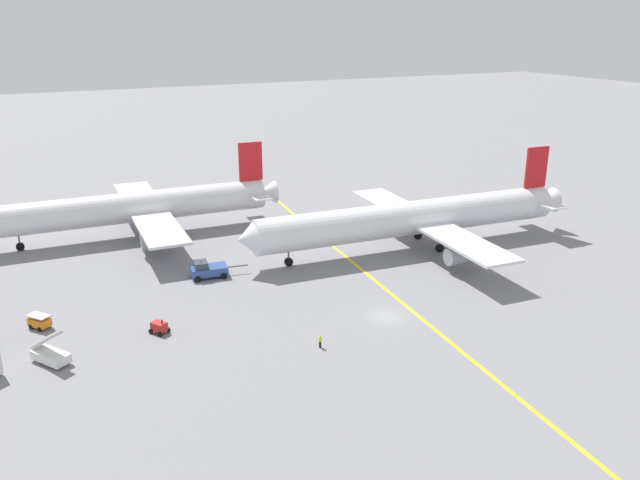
{
  "coord_description": "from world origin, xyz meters",
  "views": [
    {
      "loc": [
        -39.81,
        -62.41,
        35.8
      ],
      "look_at": [
        0.41,
        20.06,
        4.0
      ],
      "focal_mm": 35.89,
      "sensor_mm": 36.0,
      "label": 1
    }
  ],
  "objects_px": {
    "airliner_at_gate_left": "(136,208)",
    "gse_stair_truck_yellow": "(50,354)",
    "airliner_being_pushed": "(413,218)",
    "pushback_tug": "(208,269)",
    "gse_baggage_cart_near_cluster": "(39,322)",
    "ground_crew_wing_walker_right": "(320,341)",
    "gse_gpu_cart_small": "(159,327)"
  },
  "relations": [
    {
      "from": "airliner_at_gate_left",
      "to": "gse_stair_truck_yellow",
      "type": "xyz_separation_m",
      "value": [
        -17.31,
        -40.23,
        -4.02
      ]
    },
    {
      "from": "airliner_being_pushed",
      "to": "pushback_tug",
      "type": "xyz_separation_m",
      "value": [
        -33.93,
        2.48,
        -3.88
      ]
    },
    {
      "from": "gse_stair_truck_yellow",
      "to": "gse_baggage_cart_near_cluster",
      "type": "relative_size",
      "value": 1.56
    },
    {
      "from": "pushback_tug",
      "to": "gse_stair_truck_yellow",
      "type": "xyz_separation_m",
      "value": [
        -22.67,
        -16.46,
        -0.16
      ]
    },
    {
      "from": "gse_stair_truck_yellow",
      "to": "gse_baggage_cart_near_cluster",
      "type": "xyz_separation_m",
      "value": [
        -0.55,
        9.58,
        -0.16
      ]
    },
    {
      "from": "gse_baggage_cart_near_cluster",
      "to": "ground_crew_wing_walker_right",
      "type": "xyz_separation_m",
      "value": [
        28.67,
        -19.45,
        -0.05
      ]
    },
    {
      "from": "pushback_tug",
      "to": "gse_stair_truck_yellow",
      "type": "bearing_deg",
      "value": -144.02
    },
    {
      "from": "gse_stair_truck_yellow",
      "to": "ground_crew_wing_walker_right",
      "type": "bearing_deg",
      "value": -19.36
    },
    {
      "from": "airliner_being_pushed",
      "to": "gse_baggage_cart_near_cluster",
      "type": "relative_size",
      "value": 18.74
    },
    {
      "from": "pushback_tug",
      "to": "gse_baggage_cart_near_cluster",
      "type": "distance_m",
      "value": 24.22
    },
    {
      "from": "gse_baggage_cart_near_cluster",
      "to": "ground_crew_wing_walker_right",
      "type": "distance_m",
      "value": 34.64
    },
    {
      "from": "airliner_at_gate_left",
      "to": "gse_baggage_cart_near_cluster",
      "type": "height_order",
      "value": "airliner_at_gate_left"
    },
    {
      "from": "gse_stair_truck_yellow",
      "to": "ground_crew_wing_walker_right",
      "type": "xyz_separation_m",
      "value": [
        28.11,
        -9.88,
        -0.21
      ]
    },
    {
      "from": "ground_crew_wing_walker_right",
      "to": "gse_gpu_cart_small",
      "type": "bearing_deg",
      "value": 143.45
    },
    {
      "from": "airliner_at_gate_left",
      "to": "gse_gpu_cart_small",
      "type": "xyz_separation_m",
      "value": [
        -5.02,
        -38.38,
        -4.25
      ]
    },
    {
      "from": "pushback_tug",
      "to": "gse_gpu_cart_small",
      "type": "relative_size",
      "value": 3.25
    },
    {
      "from": "gse_gpu_cart_small",
      "to": "airliner_at_gate_left",
      "type": "bearing_deg",
      "value": 82.54
    },
    {
      "from": "gse_stair_truck_yellow",
      "to": "gse_baggage_cart_near_cluster",
      "type": "bearing_deg",
      "value": 93.32
    },
    {
      "from": "gse_stair_truck_yellow",
      "to": "ground_crew_wing_walker_right",
      "type": "height_order",
      "value": "gse_stair_truck_yellow"
    },
    {
      "from": "gse_gpu_cart_small",
      "to": "ground_crew_wing_walker_right",
      "type": "height_order",
      "value": "gse_gpu_cart_small"
    },
    {
      "from": "airliner_being_pushed",
      "to": "ground_crew_wing_walker_right",
      "type": "relative_size",
      "value": 37.07
    },
    {
      "from": "airliner_being_pushed",
      "to": "ground_crew_wing_walker_right",
      "type": "xyz_separation_m",
      "value": [
        -28.49,
        -23.86,
        -4.25
      ]
    },
    {
      "from": "airliner_at_gate_left",
      "to": "gse_baggage_cart_near_cluster",
      "type": "distance_m",
      "value": 35.73
    },
    {
      "from": "airliner_being_pushed",
      "to": "gse_gpu_cart_small",
      "type": "xyz_separation_m",
      "value": [
        -44.31,
        -12.13,
        -4.28
      ]
    },
    {
      "from": "gse_gpu_cart_small",
      "to": "gse_baggage_cart_near_cluster",
      "type": "relative_size",
      "value": 0.84
    },
    {
      "from": "airliner_being_pushed",
      "to": "gse_stair_truck_yellow",
      "type": "height_order",
      "value": "airliner_being_pushed"
    },
    {
      "from": "pushback_tug",
      "to": "ground_crew_wing_walker_right",
      "type": "height_order",
      "value": "pushback_tug"
    },
    {
      "from": "airliner_being_pushed",
      "to": "gse_stair_truck_yellow",
      "type": "xyz_separation_m",
      "value": [
        -56.6,
        -13.98,
        -4.04
      ]
    },
    {
      "from": "ground_crew_wing_walker_right",
      "to": "gse_stair_truck_yellow",
      "type": "bearing_deg",
      "value": 160.64
    },
    {
      "from": "gse_stair_truck_yellow",
      "to": "pushback_tug",
      "type": "bearing_deg",
      "value": 35.98
    },
    {
      "from": "airliner_being_pushed",
      "to": "airliner_at_gate_left",
      "type": "bearing_deg",
      "value": 146.25
    },
    {
      "from": "airliner_at_gate_left",
      "to": "ground_crew_wing_walker_right",
      "type": "bearing_deg",
      "value": -77.84
    }
  ]
}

